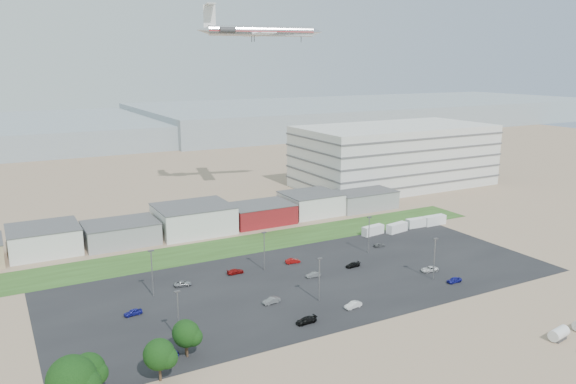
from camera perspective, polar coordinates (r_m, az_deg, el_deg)
ground at (r=116.32m, az=5.27°, el=-12.64°), size 700.00×700.00×0.00m
parking_lot at (r=134.23m, az=2.28°, el=-8.98°), size 120.00×50.00×0.01m
grass_strip at (r=158.94m, az=-5.21°, el=-5.47°), size 160.00×16.00×0.02m
hills_backdrop at (r=416.33m, az=-14.64°, el=6.28°), size 700.00×200.00×9.00m
building_row at (r=169.71m, az=-13.09°, el=-3.15°), size 170.00×20.00×8.00m
parking_garage at (r=238.03m, az=10.74°, el=3.65°), size 80.00×40.00×25.00m
storage_tank_nw at (r=118.39m, az=25.81°, el=-12.80°), size 4.56×2.81×2.56m
box_trailer_a at (r=169.93m, az=8.62°, el=-3.86°), size 7.54×3.32×2.73m
box_trailer_b at (r=173.73m, az=11.01°, el=-3.58°), size 7.62×3.57×2.75m
box_trailer_c at (r=180.34m, az=12.98°, el=-3.05°), size 7.51×2.63×2.78m
box_trailer_d at (r=184.07m, az=14.63°, el=-2.79°), size 7.88×2.48×2.95m
tree_left at (r=94.68m, az=-19.62°, el=-16.94°), size 5.53×5.53×8.29m
tree_mid at (r=95.97m, az=-12.95°, el=-16.08°), size 5.47×5.47×8.20m
tree_right at (r=102.06m, az=-10.27°, el=-14.27°), size 5.08×5.08×7.63m
tree_near at (r=102.87m, az=-10.40°, el=-14.12°), size 4.92×4.92×7.38m
lightpole_front_l at (r=107.17m, az=-11.09°, el=-12.26°), size 1.16×0.48×9.84m
lightpole_front_m at (r=121.79m, az=3.19°, el=-8.88°), size 1.15×0.48×9.75m
lightpole_front_r at (r=137.45m, az=14.63°, el=-6.60°), size 1.20×0.50×10.22m
lightpole_back_l at (r=127.33m, az=-13.64°, el=-8.04°), size 1.25×0.52×10.62m
lightpole_back_m at (r=138.99m, az=-2.43°, el=-6.03°), size 1.16×0.48×9.85m
lightpole_back_r at (r=152.69m, az=8.21°, el=-4.35°), size 1.19×0.49×10.09m
airliner at (r=205.39m, az=-2.70°, el=16.03°), size 51.59×40.64×13.53m
parked_car_0 at (r=143.74m, az=14.16°, el=-7.60°), size 4.53×2.36×1.22m
parked_car_2 at (r=138.36m, az=16.52°, el=-8.56°), size 3.81×1.61×1.28m
parked_car_3 at (r=113.57m, az=1.87°, el=-12.89°), size 4.45×1.97×1.27m
parked_car_4 at (r=122.07m, az=-1.70°, el=-10.97°), size 4.08×1.84×1.30m
parked_car_5 at (r=120.99m, az=-15.48°, el=-11.70°), size 3.87×1.89×1.27m
parked_car_6 at (r=138.60m, az=-5.37°, el=-8.03°), size 4.25×1.81×1.22m
parked_car_7 at (r=136.08m, az=2.56°, el=-8.41°), size 3.60×1.39×1.17m
parked_car_8 at (r=159.57m, az=9.25°, el=-5.31°), size 3.34×1.49×1.11m
parked_car_9 at (r=133.09m, az=-10.62°, el=-9.14°), size 4.25×2.36×1.12m
parked_car_10 at (r=104.11m, az=-12.23°, el=-15.77°), size 4.41×1.94×1.26m
parked_car_11 at (r=144.89m, az=0.49°, el=-7.02°), size 3.96×1.84×1.26m
parked_car_12 at (r=143.29m, az=6.60°, el=-7.36°), size 4.05×1.82×1.15m
parked_car_13 at (r=120.73m, az=6.63°, el=-11.33°), size 4.12×1.88×1.31m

